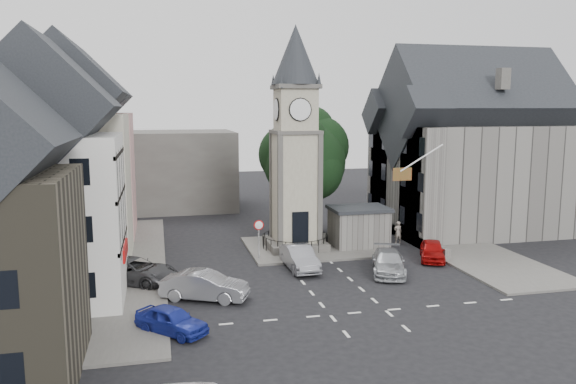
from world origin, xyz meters
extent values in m
plane|color=black|center=(0.00, 0.00, 0.00)|extent=(120.00, 120.00, 0.00)
cube|color=#595651|center=(-12.50, 6.00, 0.07)|extent=(6.00, 30.00, 0.14)
cube|color=#595651|center=(12.00, 8.00, 0.07)|extent=(6.00, 26.00, 0.14)
cube|color=#595651|center=(1.50, 8.00, 0.08)|extent=(10.00, 8.00, 0.16)
cube|color=silver|center=(0.00, -5.50, 0.01)|extent=(20.00, 8.00, 0.01)
cube|color=#4C4944|center=(0.00, 8.00, 0.35)|extent=(4.20, 4.20, 0.70)
torus|color=black|center=(0.00, 8.00, 1.08)|extent=(4.86, 4.86, 0.06)
cube|color=gray|center=(0.00, 8.00, 4.70)|extent=(3.00, 3.00, 8.00)
cube|color=black|center=(0.00, 6.55, 1.90)|extent=(1.20, 0.25, 2.40)
cube|color=#4C4944|center=(0.00, 8.00, 8.70)|extent=(3.30, 3.30, 0.25)
cube|color=gray|center=(0.00, 8.00, 10.30)|extent=(2.70, 2.70, 3.20)
cylinder|color=white|center=(0.00, 6.60, 10.30)|extent=(1.50, 0.12, 1.50)
cube|color=#4C4944|center=(0.00, 8.00, 11.90)|extent=(3.10, 3.10, 0.30)
cone|color=black|center=(0.00, 8.00, 14.15)|extent=(3.40, 3.40, 4.20)
cube|color=#5C5955|center=(4.80, 7.50, 1.40)|extent=(4.00, 3.00, 2.80)
cube|color=black|center=(4.80, 7.50, 2.95)|extent=(4.30, 3.30, 0.25)
cylinder|color=black|center=(2.00, 13.00, 2.20)|extent=(0.70, 0.70, 4.40)
cylinder|color=black|center=(-3.20, 5.50, 1.25)|extent=(0.10, 0.10, 2.50)
cone|color=#A50C0C|center=(-3.20, 5.40, 2.50)|extent=(0.70, 0.06, 0.70)
cone|color=white|center=(-3.20, 5.38, 2.50)|extent=(0.54, 0.04, 0.54)
cube|color=tan|center=(-15.50, 16.00, 5.00)|extent=(7.50, 7.00, 10.00)
cube|color=beige|center=(-15.50, 8.00, 5.00)|extent=(7.50, 7.00, 10.00)
cube|color=silver|center=(-15.50, 0.00, 4.50)|extent=(7.50, 7.00, 9.00)
cube|color=#4C4944|center=(-12.00, 28.00, 4.00)|extent=(20.00, 10.00, 8.00)
cube|color=#5C5955|center=(16.00, 11.00, 4.50)|extent=(14.00, 10.00, 9.00)
cube|color=#5C5955|center=(9.80, 7.50, 4.50)|extent=(1.60, 4.40, 9.00)
cube|color=#5C5955|center=(9.80, 14.50, 4.50)|extent=(1.60, 4.40, 9.00)
cube|color=#5C5955|center=(9.20, 10.00, 0.45)|extent=(0.40, 16.00, 0.90)
cylinder|color=white|center=(8.00, 4.00, 7.00)|extent=(3.17, 0.10, 1.89)
plane|color=#B21414|center=(6.60, 4.00, 5.90)|extent=(1.40, 0.00, 1.40)
imported|color=#1B2998|center=(-9.40, -6.00, 0.64)|extent=(3.70, 3.70, 1.27)
imported|color=gray|center=(-7.50, -1.70, 0.79)|extent=(5.05, 3.46, 1.58)
imported|color=#333436|center=(-11.44, 2.18, 0.77)|extent=(6.08, 4.95, 1.54)
imported|color=gray|center=(-1.00, 2.81, 0.77)|extent=(1.77, 4.71, 1.54)
imported|color=#A3A6AB|center=(4.30, 0.68, 0.71)|extent=(3.56, 5.30, 1.43)
imported|color=#9D0908|center=(8.50, 2.90, 0.68)|extent=(3.13, 4.30, 1.36)
imported|color=#A69889|center=(8.17, 7.90, 0.87)|extent=(0.65, 0.44, 1.75)
camera|label=1|loc=(-9.77, -31.53, 10.43)|focal=35.00mm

